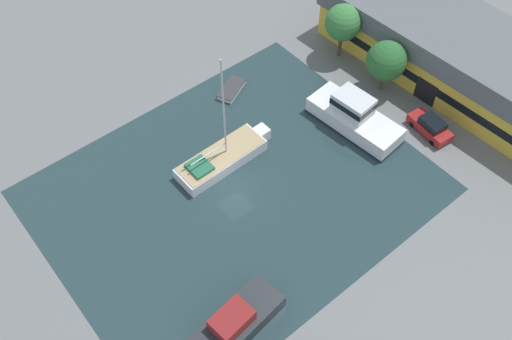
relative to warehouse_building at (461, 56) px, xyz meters
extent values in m
plane|color=slate|center=(-3.05, -26.96, -3.04)|extent=(440.00, 440.00, 0.00)
cube|color=#23383D|center=(-3.05, -26.96, -3.04)|extent=(26.51, 32.71, 0.01)
cube|color=gold|center=(0.00, 0.00, -1.19)|extent=(30.26, 11.65, 3.70)
cube|color=#565B60|center=(0.00, 0.00, 1.81)|extent=(31.16, 12.00, 2.30)
cube|color=black|center=(0.24, -5.16, -1.75)|extent=(2.40, 0.17, 2.59)
cube|color=black|center=(0.24, -5.16, -1.01)|extent=(25.32, 1.19, 0.92)
cylinder|color=brown|center=(-10.33, -6.78, -1.59)|extent=(0.38, 0.38, 2.91)
sphere|color=#387A3D|center=(-10.33, -6.78, 1.32)|extent=(3.87, 3.87, 3.87)
cylinder|color=brown|center=(-3.77, -7.21, -1.90)|extent=(0.26, 0.26, 2.27)
sphere|color=#28602D|center=(-3.77, -7.21, 0.75)|extent=(4.04, 4.04, 4.04)
cube|color=maroon|center=(3.37, -8.06, -2.35)|extent=(4.72, 2.37, 0.82)
cube|color=black|center=(3.55, -8.08, -1.60)|extent=(2.53, 1.90, 0.69)
cube|color=black|center=(2.37, -7.94, -1.63)|extent=(0.21, 1.49, 0.55)
cylinder|color=black|center=(1.88, -8.73, -2.74)|extent=(0.62, 0.27, 0.60)
cylinder|color=black|center=(2.07, -7.07, -2.74)|extent=(0.62, 0.27, 0.60)
cylinder|color=black|center=(4.68, -9.05, -2.74)|extent=(0.62, 0.27, 0.60)
cylinder|color=black|center=(4.87, -7.39, -2.74)|extent=(0.62, 0.27, 0.60)
cube|color=white|center=(-6.32, -26.00, -2.43)|extent=(3.15, 8.82, 1.21)
cube|color=white|center=(-6.42, -21.02, -2.43)|extent=(1.37, 1.23, 1.21)
cube|color=tan|center=(-6.32, -26.00, -1.78)|extent=(3.03, 8.47, 0.08)
cylinder|color=silver|center=(-6.33, -25.35, 3.72)|extent=(0.16, 0.16, 10.93)
cylinder|color=silver|center=(-6.29, -27.32, -0.64)|extent=(0.20, 3.95, 0.12)
cube|color=#236647|center=(-6.27, -28.41, -1.59)|extent=(2.12, 1.97, 0.30)
cube|color=white|center=(-1.79, -13.15, -2.16)|extent=(9.80, 4.47, 1.75)
cube|color=black|center=(-1.79, -13.15, -2.89)|extent=(9.90, 4.56, 0.18)
cube|color=silver|center=(-2.27, -13.20, -0.33)|extent=(3.84, 2.91, 1.90)
cube|color=black|center=(-2.27, -13.20, -0.14)|extent=(3.92, 2.99, 0.61)
cube|color=white|center=(-13.31, -19.35, -2.80)|extent=(2.93, 3.78, 0.47)
cube|color=#333338|center=(-13.31, -19.35, -2.52)|extent=(3.08, 3.94, 0.08)
cube|color=#23282D|center=(7.14, -34.78, -2.30)|extent=(3.86, 7.98, 1.46)
cube|color=maroon|center=(7.19, -35.23, -0.97)|extent=(2.43, 3.30, 1.21)
camera|label=1|loc=(21.44, -44.68, 38.35)|focal=40.00mm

